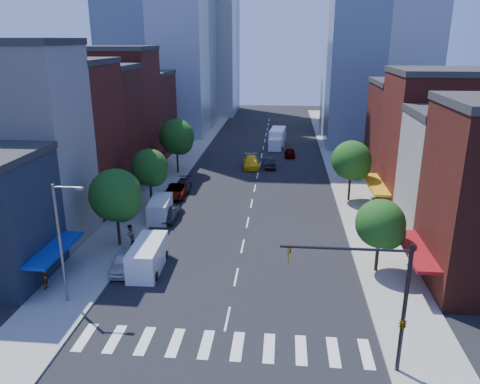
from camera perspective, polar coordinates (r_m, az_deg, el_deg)
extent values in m
plane|color=black|center=(33.69, -1.54, -15.18)|extent=(220.00, 220.00, 0.00)
cube|color=gray|center=(72.18, -7.64, 3.21)|extent=(5.00, 120.00, 0.15)
cube|color=gray|center=(70.95, 12.48, 2.67)|extent=(5.00, 120.00, 0.15)
cube|color=silver|center=(31.24, -2.23, -18.18)|extent=(19.00, 3.00, 0.01)
cube|color=beige|center=(47.80, -25.71, 4.88)|extent=(12.00, 8.00, 18.00)
cube|color=#5E1D16|center=(55.28, -21.18, 5.98)|extent=(12.00, 9.00, 16.00)
cube|color=#491912|center=(62.94, -17.78, 7.23)|extent=(12.00, 8.00, 15.00)
cube|color=#5E1D16|center=(70.57, -15.21, 9.39)|extent=(12.00, 9.00, 17.00)
cube|color=#491912|center=(79.74, -12.75, 9.07)|extent=(12.00, 10.00, 13.00)
cube|color=beige|center=(48.01, 26.53, 1.10)|extent=(12.00, 8.00, 12.00)
cube|color=#5E1D16|center=(55.88, 23.60, 5.28)|extent=(12.00, 10.00, 15.00)
cube|color=#491912|center=(65.45, 20.91, 6.40)|extent=(12.00, 10.00, 13.00)
cylinder|color=black|center=(28.35, 19.39, -13.43)|extent=(0.24, 0.24, 8.00)
cylinder|color=black|center=(26.01, 12.68, -6.76)|extent=(7.00, 0.16, 0.16)
imported|color=gold|center=(26.04, 5.97, -7.82)|extent=(0.22, 0.18, 1.10)
imported|color=gold|center=(28.77, 19.22, -14.79)|extent=(0.48, 2.24, 0.90)
cylinder|color=slate|center=(35.62, -21.06, -6.03)|extent=(0.20, 0.20, 9.00)
cylinder|color=slate|center=(33.74, -20.35, 0.53)|extent=(2.00, 0.14, 0.14)
cube|color=slate|center=(33.38, -18.95, 0.41)|extent=(0.50, 0.25, 0.18)
cylinder|color=black|center=(44.82, -14.63, -3.92)|extent=(0.28, 0.28, 3.92)
sphere|color=#124213|center=(43.83, -14.93, -0.35)|extent=(4.80, 4.80, 4.80)
sphere|color=#124213|center=(43.59, -14.25, -1.38)|extent=(3.36, 3.36, 3.36)
cylinder|color=black|center=(54.69, -10.82, 0.23)|extent=(0.28, 0.28, 3.64)
sphere|color=#124213|center=(53.93, -10.99, 2.99)|extent=(4.20, 4.20, 4.20)
sphere|color=#124213|center=(53.65, -10.42, 2.23)|extent=(2.94, 2.94, 2.94)
cylinder|color=black|center=(67.64, -7.63, 4.10)|extent=(0.28, 0.28, 4.20)
sphere|color=#124213|center=(66.95, -7.74, 6.71)|extent=(5.00, 5.00, 5.00)
sphere|color=#124213|center=(66.69, -7.26, 6.03)|extent=(3.50, 3.50, 3.50)
cylinder|color=black|center=(40.40, 16.40, -7.02)|extent=(0.28, 0.28, 3.36)
sphere|color=#124213|center=(39.43, 16.72, -3.69)|extent=(4.00, 4.00, 4.00)
sphere|color=#124213|center=(39.50, 17.58, -4.68)|extent=(2.80, 2.80, 2.80)
cylinder|color=black|center=(56.92, 13.21, 0.93)|extent=(0.28, 0.28, 3.92)
sphere|color=#124213|center=(56.15, 13.43, 3.79)|extent=(4.60, 4.60, 4.60)
sphere|color=#124213|center=(56.12, 14.02, 3.00)|extent=(3.22, 3.22, 3.22)
imported|color=silver|center=(40.79, -13.94, -8.15)|extent=(2.40, 4.88, 1.60)
imported|color=black|center=(50.57, -8.54, -2.71)|extent=(1.56, 4.10, 1.33)
imported|color=#999999|center=(57.85, -7.89, 0.11)|extent=(2.70, 5.46, 1.49)
imported|color=black|center=(60.38, -6.89, 0.84)|extent=(2.37, 4.77, 1.33)
cube|color=white|center=(40.20, -11.17, -7.71)|extent=(2.45, 5.78, 2.40)
cube|color=black|center=(38.18, -12.02, -8.65)|extent=(2.15, 1.20, 1.03)
cylinder|color=black|center=(39.17, -13.29, -9.91)|extent=(0.31, 0.88, 0.87)
cylinder|color=black|center=(38.64, -10.33, -10.11)|extent=(0.31, 0.88, 0.87)
cylinder|color=black|center=(42.49, -11.81, -7.48)|extent=(0.31, 0.88, 0.87)
cylinder|color=black|center=(42.01, -9.07, -7.62)|extent=(0.31, 0.88, 0.87)
cube|color=silver|center=(51.14, -9.70, -2.03)|extent=(2.51, 5.31, 2.16)
cube|color=black|center=(49.24, -10.10, -2.48)|extent=(1.99, 1.19, 0.93)
cylinder|color=black|center=(49.96, -11.04, -3.49)|extent=(0.33, 0.80, 0.78)
cylinder|color=black|center=(49.64, -8.94, -3.52)|extent=(0.33, 0.80, 0.78)
cylinder|color=black|center=(53.17, -10.33, -2.10)|extent=(0.33, 0.80, 0.78)
cylinder|color=black|center=(52.86, -8.36, -2.12)|extent=(0.33, 0.80, 0.78)
imported|color=yellow|center=(70.66, 1.39, 3.67)|extent=(2.83, 5.85, 1.64)
imported|color=black|center=(70.81, 3.59, 3.62)|extent=(2.10, 4.77, 1.53)
imported|color=#999999|center=(77.73, 6.10, 4.83)|extent=(1.76, 4.18, 1.41)
cube|color=white|center=(84.77, 4.59, 6.62)|extent=(2.98, 6.74, 3.23)
cube|color=white|center=(81.14, 4.29, 5.74)|extent=(2.37, 2.00, 2.02)
cylinder|color=black|center=(82.18, 3.57, 5.45)|extent=(0.38, 0.93, 0.91)
cylinder|color=black|center=(81.96, 5.12, 5.37)|extent=(0.38, 0.93, 0.91)
cylinder|color=black|center=(86.59, 3.94, 6.09)|extent=(0.38, 0.93, 0.91)
cylinder|color=black|center=(86.38, 5.41, 6.03)|extent=(0.38, 0.93, 0.91)
imported|color=#999999|center=(39.44, -22.68, -9.74)|extent=(0.47, 0.65, 1.68)
imported|color=#999999|center=(44.99, -13.27, -5.08)|extent=(0.76, 0.97, 1.96)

